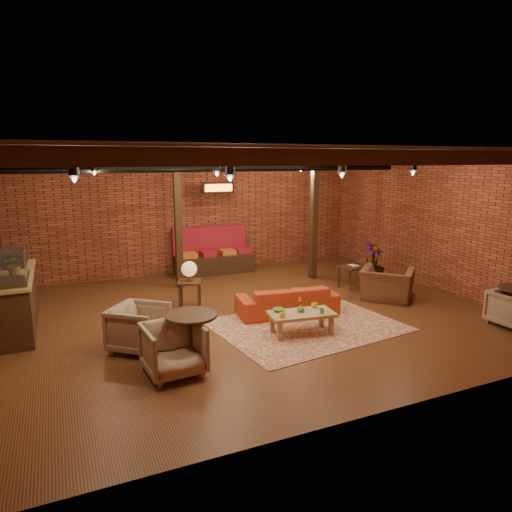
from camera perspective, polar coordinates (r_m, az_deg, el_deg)
name	(u,v)px	position (r m, az deg, el deg)	size (l,w,h in m)	color
floor	(243,315)	(9.19, -1.63, -7.43)	(10.00, 10.00, 0.00)	#38240E
ceiling	(242,151)	(8.67, -1.76, 12.93)	(10.00, 8.00, 0.02)	black
wall_back	(187,214)	(12.55, -8.65, 5.18)	(10.00, 0.02, 3.20)	brown
wall_front	(375,289)	(5.39, 14.66, -4.04)	(10.00, 0.02, 3.20)	brown
wall_right	(438,222)	(11.62, 21.83, 3.92)	(0.02, 8.00, 3.20)	brown
ceiling_beams	(242,158)	(8.67, -1.75, 12.14)	(9.80, 6.40, 0.22)	black
ceiling_pipe	(214,169)	(10.17, -5.21, 10.77)	(0.12, 0.12, 9.60)	black
post_left	(178,222)	(11.06, -9.72, 4.24)	(0.16, 0.16, 3.20)	black
post_right	(314,217)	(11.82, 7.27, 4.80)	(0.16, 0.16, 3.20)	black
service_counter	(12,287)	(9.34, -28.24, -3.44)	(0.80, 2.50, 1.60)	black
plant_counter	(16,262)	(9.44, -27.81, -0.63)	(0.35, 0.39, 0.30)	#337F33
banquette	(214,255)	(12.47, -5.29, 0.10)	(2.10, 0.70, 1.00)	maroon
service_sign	(218,188)	(11.81, -4.75, 8.51)	(0.86, 0.06, 0.30)	orange
ceiling_spotlights	(242,170)	(8.67, -1.75, 10.69)	(6.40, 4.40, 0.28)	black
rug	(307,325)	(8.70, 6.34, -8.62)	(3.28, 2.50, 0.01)	maroon
sofa	(287,300)	(9.21, 3.92, -5.51)	(2.00, 0.78, 0.58)	#AA3317
coffee_table	(301,315)	(8.20, 5.62, -7.32)	(1.22, 0.72, 0.65)	#A3804C
side_table_lamp	(189,273)	(9.50, -8.34, -2.08)	(0.62, 0.62, 1.01)	black
round_table_left	(192,331)	(6.99, -8.04, -9.21)	(0.77, 0.77, 0.80)	black
armchair_a	(139,326)	(7.71, -14.39, -8.42)	(0.81, 0.76, 0.83)	#BAA990
armchair_b	(173,347)	(6.79, -10.28, -11.11)	(0.80, 0.75, 0.83)	#BAA990
armchair_right	(387,279)	(10.49, 16.09, -2.76)	(1.08, 0.70, 0.94)	brown
side_table_book	(351,268)	(11.23, 11.74, -1.47)	(0.57, 0.57, 0.56)	black
plant_tall	(375,223)	(11.56, 14.64, 4.07)	(1.73, 1.73, 3.09)	#4C7F4C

